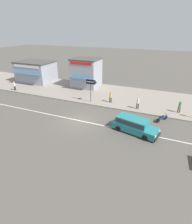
{
  "coord_description": "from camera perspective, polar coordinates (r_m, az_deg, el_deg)",
  "views": [
    {
      "loc": [
        8.88,
        -16.05,
        9.96
      ],
      "look_at": [
        1.57,
        1.41,
        0.8
      ],
      "focal_mm": 28.0,
      "sensor_mm": 36.0,
      "label": 1
    }
  ],
  "objects": [
    {
      "name": "ground_plane",
      "position": [
        20.87,
        -5.49,
        -2.8
      ],
      "size": [
        160.0,
        160.0,
        0.0
      ],
      "primitive_type": "plane",
      "color": "#544F47"
    },
    {
      "name": "pedestrian_far_end",
      "position": [
        24.42,
        25.67,
        1.78
      ],
      "size": [
        0.34,
        0.34,
        1.57
      ],
      "color": "#4C4238",
      "rests_on": "kerb_strip"
    },
    {
      "name": "pedestrian_by_shop",
      "position": [
        33.38,
        -25.12,
        7.93
      ],
      "size": [
        0.34,
        0.34,
        1.57
      ],
      "color": "#232838",
      "rests_on": "kerb_strip"
    },
    {
      "name": "lane_centre_stripe",
      "position": [
        20.87,
        -5.49,
        -2.79
      ],
      "size": [
        50.4,
        0.14,
        0.01
      ],
      "primitive_type": "cube",
      "color": "silver",
      "rests_on": "ground"
    },
    {
      "name": "shopfront_corner_warung",
      "position": [
        32.13,
        -3.2,
        12.68
      ],
      "size": [
        4.7,
        4.91,
        5.03
      ],
      "color": "#999EA8",
      "rests_on": "kerb_strip"
    },
    {
      "name": "pedestrian_near_clock",
      "position": [
        25.23,
        4.78,
        5.1
      ],
      "size": [
        0.34,
        0.34,
        1.58
      ],
      "color": "#232838",
      "rests_on": "kerb_strip"
    },
    {
      "name": "minivan_teal_0",
      "position": [
        18.67,
        12.22,
        -4.05
      ],
      "size": [
        5.13,
        2.77,
        1.56
      ],
      "color": "teal",
      "rests_on": "ground"
    },
    {
      "name": "kerb_strip",
      "position": [
        28.97,
        3.47,
        5.83
      ],
      "size": [
        68.0,
        10.0,
        0.15
      ],
      "primitive_type": "cube",
      "color": "gray",
      "rests_on": "ground"
    },
    {
      "name": "arrow_signboard",
      "position": [
        24.51,
        -0.63,
        9.29
      ],
      "size": [
        1.6,
        0.71,
        3.36
      ],
      "color": "#4C4C51",
      "rests_on": "kerb_strip"
    },
    {
      "name": "pedestrian_mid_kerb",
      "position": [
        23.74,
        13.5,
        3.06
      ],
      "size": [
        0.34,
        0.34,
        1.57
      ],
      "color": "#333338",
      "rests_on": "kerb_strip"
    },
    {
      "name": "motorcycle_0",
      "position": [
        21.94,
        20.84,
        -1.76
      ],
      "size": [
        1.16,
        1.67,
        0.8
      ],
      "color": "black",
      "rests_on": "ground"
    },
    {
      "name": "shopfront_mid_block",
      "position": [
        37.66,
        -18.98,
        12.46
      ],
      "size": [
        6.89,
        5.83,
        3.93
      ],
      "color": "#999EA8",
      "rests_on": "kerb_strip"
    }
  ]
}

